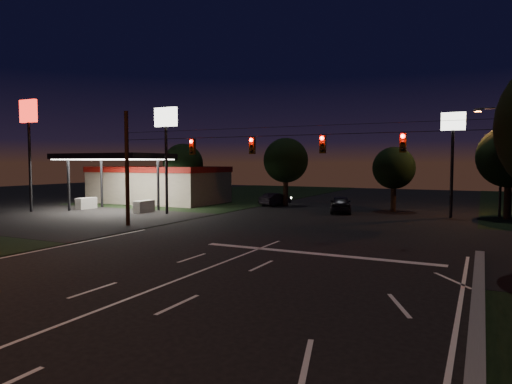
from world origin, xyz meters
The scene contains 16 objects.
ground centered at (0.00, 0.00, 0.00)m, with size 140.00×140.00×0.00m, color black.
cross_street_left centered at (-20.00, 16.00, 0.00)m, with size 20.00×16.00×0.02m, color black.
stop_bar centered at (3.00, 11.50, 0.01)m, with size 12.00×0.50×0.01m, color silver.
utility_pole_left centered at (-12.00, 15.00, 0.00)m, with size 0.28×0.28×8.00m, color black.
signal_span centered at (0.00, 14.96, 5.50)m, with size 24.00×0.40×1.56m.
gas_station centered at (-21.86, 30.39, 2.38)m, with size 14.20×16.10×5.25m.
pole_sign_left_near centered at (-14.00, 22.00, 6.98)m, with size 2.20×0.30×9.10m.
pole_sign_left_far centered at (-26.00, 18.00, 7.61)m, with size 2.00×0.30×10.00m.
pole_sign_right centered at (8.00, 30.00, 6.24)m, with size 1.80×0.30×8.40m.
street_light_right_far centered at (11.24, 32.00, 5.24)m, with size 2.20×0.35×9.00m.
tree_far_a centered at (-17.98, 30.12, 4.26)m, with size 4.20×4.20×6.42m.
tree_far_b centered at (-7.98, 34.13, 4.61)m, with size 4.60×4.60×6.98m.
tree_far_c centered at (3.02, 33.10, 3.90)m, with size 3.80×3.80×5.86m.
tree_far_d centered at (12.02, 31.13, 4.83)m, with size 4.80×4.80×7.30m.
car_oncoming_a centered at (-1.00, 29.88, 0.76)m, with size 1.80×4.47×1.52m, color black.
car_oncoming_b centered at (-9.00, 33.59, 0.65)m, with size 1.37×3.92×1.29m, color black.
Camera 1 is at (10.23, -9.43, 4.43)m, focal length 32.00 mm.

